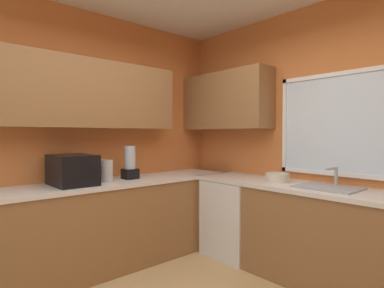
{
  "coord_description": "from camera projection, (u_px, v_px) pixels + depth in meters",
  "views": [
    {
      "loc": [
        1.46,
        -1.25,
        1.39
      ],
      "look_at": [
        -0.6,
        0.57,
        1.3
      ],
      "focal_mm": 29.49,
      "sensor_mm": 36.0,
      "label": 1
    }
  ],
  "objects": [
    {
      "name": "microwave",
      "position": [
        72.0,
        170.0,
        3.02
      ],
      "size": [
        0.48,
        0.36,
        0.29
      ],
      "primitive_type": "cube",
      "color": "black",
      "rests_on": "counter_run_left"
    },
    {
      "name": "dishwasher",
      "position": [
        236.0,
        217.0,
        3.63
      ],
      "size": [
        0.6,
        0.6,
        0.85
      ],
      "primitive_type": "cube",
      "color": "white",
      "rests_on": "ground_plane"
    },
    {
      "name": "sink_assembly",
      "position": [
        328.0,
        187.0,
        2.85
      ],
      "size": [
        0.52,
        0.4,
        0.19
      ],
      "color": "#9EA0A5",
      "rests_on": "counter_run_back"
    },
    {
      "name": "room_shell",
      "position": [
        199.0,
        81.0,
        2.47
      ],
      "size": [
        3.86,
        3.83,
        2.78
      ],
      "color": "#D17238",
      "rests_on": "ground_plane"
    },
    {
      "name": "kettle",
      "position": [
        107.0,
        171.0,
        3.24
      ],
      "size": [
        0.13,
        0.13,
        0.22
      ],
      "primitive_type": "cylinder",
      "color": "#B7B7BC",
      "rests_on": "counter_run_left"
    },
    {
      "name": "counter_run_left",
      "position": [
        85.0,
        229.0,
        3.12
      ],
      "size": [
        0.65,
        3.44,
        0.9
      ],
      "color": "olive",
      "rests_on": "ground_plane"
    },
    {
      "name": "blender_appliance",
      "position": [
        130.0,
        164.0,
        3.44
      ],
      "size": [
        0.15,
        0.15,
        0.36
      ],
      "color": "black",
      "rests_on": "counter_run_left"
    },
    {
      "name": "bowl",
      "position": [
        278.0,
        177.0,
        3.23
      ],
      "size": [
        0.24,
        0.24,
        0.09
      ],
      "primitive_type": "cylinder",
      "color": "beige",
      "rests_on": "counter_run_back"
    },
    {
      "name": "counter_run_back",
      "position": [
        333.0,
        239.0,
        2.81
      ],
      "size": [
        2.95,
        0.65,
        0.9
      ],
      "color": "olive",
      "rests_on": "ground_plane"
    }
  ]
}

